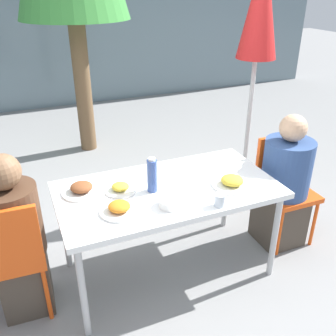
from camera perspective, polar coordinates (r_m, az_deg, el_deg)
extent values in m
plane|color=gray|center=(2.99, 0.00, -15.14)|extent=(24.00, 24.00, 0.00)
cube|color=slate|center=(6.76, -16.67, 21.66)|extent=(10.00, 0.20, 3.00)
cube|color=white|center=(2.57, 0.00, -3.38)|extent=(1.50, 0.80, 0.04)
cylinder|color=#B7B7B7|center=(2.38, -12.85, -18.01)|extent=(0.04, 0.04, 0.68)
cylinder|color=#B7B7B7|center=(2.84, 15.93, -10.04)|extent=(0.04, 0.04, 0.68)
cylinder|color=#B7B7B7|center=(2.91, -15.49, -8.99)|extent=(0.04, 0.04, 0.68)
cylinder|color=#B7B7B7|center=(3.29, 8.83, -3.69)|extent=(0.04, 0.04, 0.68)
cube|color=#E54C14|center=(2.62, -22.68, -12.15)|extent=(0.42, 0.42, 0.04)
cube|color=#E54C14|center=(2.34, -23.71, -10.44)|extent=(0.40, 0.05, 0.42)
cylinder|color=#E54C14|center=(2.88, -18.42, -13.20)|extent=(0.03, 0.03, 0.42)
cylinder|color=#E54C14|center=(2.62, -17.93, -17.82)|extent=(0.03, 0.03, 0.42)
cube|color=#473D33|center=(2.74, -20.82, -15.45)|extent=(0.32, 0.32, 0.46)
cylinder|color=#472D1E|center=(2.47, -22.55, -7.48)|extent=(0.34, 0.34, 0.46)
sphere|color=brown|center=(2.31, -23.99, -0.56)|extent=(0.21, 0.21, 0.21)
cube|color=#E54C14|center=(3.19, 17.76, -3.73)|extent=(0.40, 0.40, 0.04)
cube|color=#E54C14|center=(3.21, 16.34, 1.31)|extent=(0.40, 0.04, 0.42)
cylinder|color=#E54C14|center=(3.31, 21.33, -7.90)|extent=(0.03, 0.03, 0.42)
cylinder|color=#E54C14|center=(3.11, 16.63, -9.49)|extent=(0.03, 0.03, 0.42)
cylinder|color=#E54C14|center=(3.52, 17.71, -5.10)|extent=(0.03, 0.03, 0.42)
cylinder|color=#E54C14|center=(3.33, 13.11, -6.39)|extent=(0.03, 0.03, 0.42)
cube|color=#473D33|center=(3.27, 16.56, -7.08)|extent=(0.34, 0.34, 0.46)
cylinder|color=navy|center=(3.05, 17.66, 0.05)|extent=(0.38, 0.38, 0.45)
sphere|color=tan|center=(2.93, 18.55, 5.79)|extent=(0.21, 0.21, 0.21)
cylinder|color=#333333|center=(4.09, 11.25, -2.53)|extent=(0.36, 0.36, 0.05)
cylinder|color=#BCBCBC|center=(3.68, 12.82, 12.77)|extent=(0.04, 0.04, 2.28)
cone|color=red|center=(3.59, 14.00, 23.26)|extent=(0.36, 0.36, 0.93)
cylinder|color=white|center=(2.32, -7.40, -6.51)|extent=(0.25, 0.25, 0.01)
ellipsoid|color=orange|center=(2.30, -7.45, -5.81)|extent=(0.14, 0.14, 0.05)
cylinder|color=white|center=(2.61, 9.69, -2.57)|extent=(0.28, 0.28, 0.01)
ellipsoid|color=gold|center=(2.59, 9.75, -1.85)|extent=(0.15, 0.15, 0.06)
cylinder|color=white|center=(2.53, -7.24, -3.40)|extent=(0.21, 0.21, 0.01)
ellipsoid|color=gold|center=(2.52, -7.28, -2.81)|extent=(0.12, 0.12, 0.05)
cylinder|color=white|center=(2.56, -12.98, -3.54)|extent=(0.27, 0.27, 0.01)
ellipsoid|color=brown|center=(2.54, -13.06, -2.83)|extent=(0.15, 0.15, 0.06)
cylinder|color=#334C8E|center=(2.47, -2.47, -1.18)|extent=(0.07, 0.07, 0.23)
cylinder|color=white|center=(2.42, -2.53, 1.38)|extent=(0.05, 0.05, 0.02)
cylinder|color=silver|center=(2.36, 7.91, -4.87)|extent=(0.07, 0.07, 0.08)
cylinder|color=white|center=(2.34, 0.38, -5.27)|extent=(0.15, 0.15, 0.05)
cylinder|color=brown|center=(4.81, -12.82, 11.75)|extent=(0.20, 0.20, 1.59)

